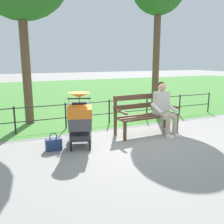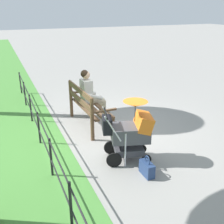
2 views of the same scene
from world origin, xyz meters
TOP-DOWN VIEW (x-y plane):
  - ground_plane at (0.00, 0.00)m, footprint 60.00×60.00m
  - grass_lawn at (0.00, -8.80)m, footprint 40.00×16.00m
  - park_bench at (-0.45, -0.12)m, footprint 1.62×0.65m
  - person_on_bench at (-0.84, 0.11)m, footprint 0.54×0.74m
  - stroller at (1.31, 0.13)m, footprint 0.72×0.98m
  - handbag at (1.88, 0.17)m, footprint 0.32×0.14m
  - park_fence at (-0.27, -1.31)m, footprint 7.58×0.04m

SIDE VIEW (x-z plane):
  - ground_plane at x=0.00m, z-range 0.00..0.00m
  - grass_lawn at x=0.00m, z-range 0.00..0.01m
  - handbag at x=1.88m, z-range -0.06..0.31m
  - park_fence at x=-0.27m, z-range 0.07..0.77m
  - park_bench at x=-0.45m, z-range 0.05..1.01m
  - stroller at x=1.31m, z-range 0.02..1.17m
  - person_on_bench at x=-0.84m, z-range 0.04..1.31m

